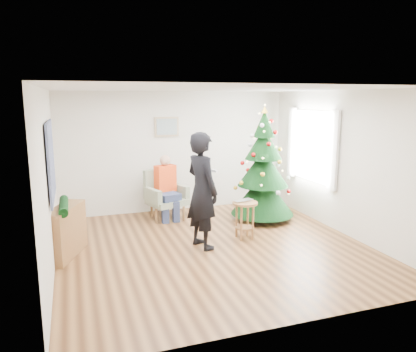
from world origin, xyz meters
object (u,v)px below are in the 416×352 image
object	(u,v)px
christmas_tree	(263,170)
console	(65,232)
stool	(245,220)
standing_man	(202,191)
armchair	(166,201)

from	to	relation	value
christmas_tree	console	distance (m)	3.93
stool	standing_man	distance (m)	1.06
stool	armchair	world-z (taller)	armchair
christmas_tree	standing_man	xyz separation A→B (m)	(-1.65, -1.09, -0.07)
stool	console	world-z (taller)	console
armchair	console	world-z (taller)	armchair
christmas_tree	console	xyz separation A→B (m)	(-3.80, -0.79, -0.64)
stool	console	xyz separation A→B (m)	(-2.99, 0.15, 0.06)
console	armchair	bearing A→B (deg)	60.83
christmas_tree	armchair	size ratio (longest dim) A/B	2.30
christmas_tree	standing_man	distance (m)	1.98
stool	console	size ratio (longest dim) A/B	0.67
stool	standing_man	size ratio (longest dim) A/B	0.34
stool	armchair	xyz separation A→B (m)	(-1.04, 1.67, 0.03)
christmas_tree	console	bearing A→B (deg)	-168.31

